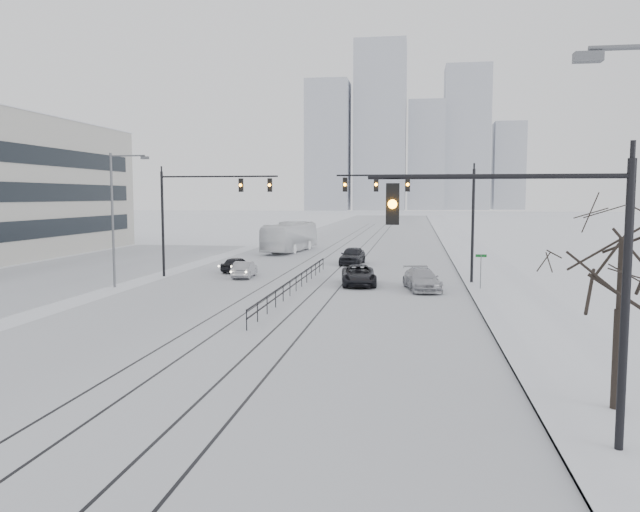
# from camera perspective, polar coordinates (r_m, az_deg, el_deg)

# --- Properties ---
(road) EXTENTS (22.00, 260.00, 0.02)m
(road) POSITION_cam_1_polar(r_m,az_deg,el_deg) (69.86, 2.44, 0.46)
(road) COLOR silver
(road) RESTS_ON ground
(sidewalk_east) EXTENTS (5.00, 260.00, 0.16)m
(sidewalk_east) POSITION_cam_1_polar(r_m,az_deg,el_deg) (69.70, 13.54, 0.36)
(sidewalk_east) COLOR white
(sidewalk_east) RESTS_ON ground
(curb) EXTENTS (0.10, 260.00, 0.12)m
(curb) POSITION_cam_1_polar(r_m,az_deg,el_deg) (69.54, 11.53, 0.37)
(curb) COLOR gray
(curb) RESTS_ON ground
(parking_strip) EXTENTS (14.00, 60.00, 0.03)m
(parking_strip) POSITION_cam_1_polar(r_m,az_deg,el_deg) (52.42, -23.11, -1.66)
(parking_strip) COLOR silver
(parking_strip) RESTS_ON ground
(tram_rails) EXTENTS (5.30, 180.00, 0.01)m
(tram_rails) POSITION_cam_1_polar(r_m,az_deg,el_deg) (50.13, -0.04, -1.51)
(tram_rails) COLOR black
(tram_rails) RESTS_ON ground
(skyline) EXTENTS (96.00, 48.00, 72.00)m
(skyline) POSITION_cam_1_polar(r_m,az_deg,el_deg) (283.88, 8.27, 10.39)
(skyline) COLOR #AAAFBB
(skyline) RESTS_ON ground
(traffic_mast_near) EXTENTS (6.10, 0.37, 7.00)m
(traffic_mast_near) POSITION_cam_1_polar(r_m,az_deg,el_deg) (15.60, 20.65, -0.66)
(traffic_mast_near) COLOR black
(traffic_mast_near) RESTS_ON ground
(traffic_mast_ne) EXTENTS (9.60, 0.37, 8.00)m
(traffic_mast_ne) POSITION_cam_1_polar(r_m,az_deg,el_deg) (44.18, 9.50, 4.93)
(traffic_mast_ne) COLOR black
(traffic_mast_ne) RESTS_ON ground
(traffic_mast_nw) EXTENTS (9.10, 0.37, 8.00)m
(traffic_mast_nw) POSITION_cam_1_polar(r_m,az_deg,el_deg) (47.95, -10.94, 4.72)
(traffic_mast_nw) COLOR black
(traffic_mast_nw) RESTS_ON ground
(street_light_west) EXTENTS (2.73, 0.25, 9.00)m
(street_light_west) POSITION_cam_1_polar(r_m,az_deg,el_deg) (43.88, -18.11, 4.01)
(street_light_west) COLOR #595B60
(street_light_west) RESTS_ON ground
(bare_tree) EXTENTS (4.40, 4.40, 6.10)m
(bare_tree) POSITION_cam_1_polar(r_m,az_deg,el_deg) (19.11, 25.86, -0.01)
(bare_tree) COLOR black
(bare_tree) RESTS_ON ground
(median_fence) EXTENTS (0.06, 24.00, 1.00)m
(median_fence) POSITION_cam_1_polar(r_m,az_deg,el_deg) (40.29, -2.20, -2.51)
(median_fence) COLOR black
(median_fence) RESTS_ON ground
(street_sign) EXTENTS (0.70, 0.06, 2.40)m
(street_sign) POSITION_cam_1_polar(r_m,az_deg,el_deg) (41.65, 14.49, -0.93)
(street_sign) COLOR #595B60
(street_sign) RESTS_ON ground
(sedan_sb_inner) EXTENTS (2.00, 3.80, 1.23)m
(sedan_sb_inner) POSITION_cam_1_polar(r_m,az_deg,el_deg) (50.89, -7.62, -0.78)
(sedan_sb_inner) COLOR black
(sedan_sb_inner) RESTS_ON ground
(sedan_sb_outer) EXTENTS (1.55, 3.82, 1.23)m
(sedan_sb_outer) POSITION_cam_1_polar(r_m,az_deg,el_deg) (47.31, -6.92, -1.25)
(sedan_sb_outer) COLOR gray
(sedan_sb_outer) RESTS_ON ground
(sedan_nb_front) EXTENTS (2.89, 5.20, 1.37)m
(sedan_nb_front) POSITION_cam_1_polar(r_m,az_deg,el_deg) (43.04, 3.55, -1.79)
(sedan_nb_front) COLOR black
(sedan_nb_front) RESTS_ON ground
(sedan_nb_right) EXTENTS (2.85, 5.12, 1.40)m
(sedan_nb_right) POSITION_cam_1_polar(r_m,az_deg,el_deg) (41.22, 9.30, -2.16)
(sedan_nb_right) COLOR #A8A9B0
(sedan_nb_right) RESTS_ON ground
(sedan_nb_far) EXTENTS (2.26, 4.75, 1.57)m
(sedan_nb_far) POSITION_cam_1_polar(r_m,az_deg,el_deg) (56.21, 2.98, 0.02)
(sedan_nb_far) COLOR black
(sedan_nb_far) RESTS_ON ground
(box_truck) EXTENTS (4.23, 11.95, 3.26)m
(box_truck) POSITION_cam_1_polar(r_m,az_deg,el_deg) (68.80, -2.76, 1.73)
(box_truck) COLOR white
(box_truck) RESTS_ON ground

